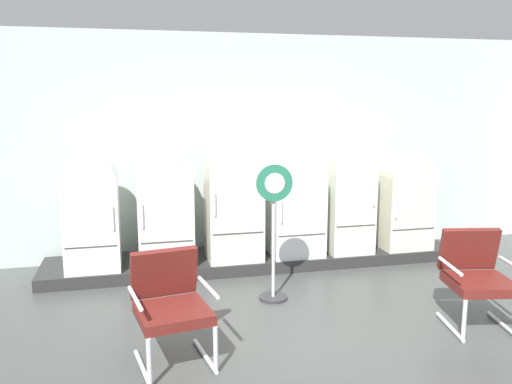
{
  "coord_description": "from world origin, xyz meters",
  "views": [
    {
      "loc": [
        -1.56,
        -3.63,
        2.24
      ],
      "look_at": [
        -0.07,
        2.75,
        1.05
      ],
      "focal_mm": 36.84,
      "sensor_mm": 36.0,
      "label": 1
    }
  ],
  "objects_px": {
    "refrigerator_0": "(91,208)",
    "armchair_left": "(170,301)",
    "refrigerator_3": "(294,200)",
    "refrigerator_4": "(348,189)",
    "armchair_right": "(476,274)",
    "sign_stand": "(274,239)",
    "refrigerator_1": "(164,203)",
    "refrigerator_5": "(402,197)",
    "refrigerator_2": "(234,193)"
  },
  "relations": [
    {
      "from": "refrigerator_3",
      "to": "armchair_left",
      "type": "xyz_separation_m",
      "value": [
        -1.81,
        -2.3,
        -0.36
      ]
    },
    {
      "from": "refrigerator_0",
      "to": "refrigerator_3",
      "type": "distance_m",
      "value": 2.59
    },
    {
      "from": "refrigerator_3",
      "to": "armchair_right",
      "type": "relative_size",
      "value": 1.49
    },
    {
      "from": "refrigerator_0",
      "to": "refrigerator_3",
      "type": "relative_size",
      "value": 1.02
    },
    {
      "from": "armchair_right",
      "to": "sign_stand",
      "type": "xyz_separation_m",
      "value": [
        -1.77,
        1.08,
        0.17
      ]
    },
    {
      "from": "sign_stand",
      "to": "armchair_right",
      "type": "bearing_deg",
      "value": -31.49
    },
    {
      "from": "armchair_right",
      "to": "sign_stand",
      "type": "distance_m",
      "value": 2.08
    },
    {
      "from": "refrigerator_3",
      "to": "sign_stand",
      "type": "xyz_separation_m",
      "value": [
        -0.6,
        -1.18,
        -0.18
      ]
    },
    {
      "from": "refrigerator_1",
      "to": "sign_stand",
      "type": "bearing_deg",
      "value": -46.38
    },
    {
      "from": "refrigerator_1",
      "to": "refrigerator_3",
      "type": "bearing_deg",
      "value": 0.6
    },
    {
      "from": "refrigerator_4",
      "to": "armchair_left",
      "type": "relative_size",
      "value": 1.71
    },
    {
      "from": "refrigerator_0",
      "to": "sign_stand",
      "type": "distance_m",
      "value": 2.3
    },
    {
      "from": "refrigerator_1",
      "to": "refrigerator_4",
      "type": "relative_size",
      "value": 0.91
    },
    {
      "from": "refrigerator_4",
      "to": "armchair_right",
      "type": "height_order",
      "value": "refrigerator_4"
    },
    {
      "from": "refrigerator_1",
      "to": "refrigerator_2",
      "type": "relative_size",
      "value": 0.89
    },
    {
      "from": "refrigerator_0",
      "to": "armchair_left",
      "type": "bearing_deg",
      "value": -70.92
    },
    {
      "from": "refrigerator_2",
      "to": "armchair_right",
      "type": "distance_m",
      "value": 3.02
    },
    {
      "from": "refrigerator_4",
      "to": "refrigerator_1",
      "type": "bearing_deg",
      "value": 179.45
    },
    {
      "from": "refrigerator_3",
      "to": "refrigerator_5",
      "type": "relative_size",
      "value": 1.04
    },
    {
      "from": "refrigerator_3",
      "to": "armchair_left",
      "type": "distance_m",
      "value": 2.95
    },
    {
      "from": "armchair_left",
      "to": "refrigerator_5",
      "type": "bearing_deg",
      "value": 34.13
    },
    {
      "from": "refrigerator_2",
      "to": "refrigerator_5",
      "type": "distance_m",
      "value": 2.42
    },
    {
      "from": "refrigerator_4",
      "to": "refrigerator_0",
      "type": "bearing_deg",
      "value": -179.95
    },
    {
      "from": "refrigerator_3",
      "to": "sign_stand",
      "type": "bearing_deg",
      "value": -117.01
    },
    {
      "from": "refrigerator_1",
      "to": "sign_stand",
      "type": "xyz_separation_m",
      "value": [
        1.11,
        -1.17,
        -0.22
      ]
    },
    {
      "from": "refrigerator_2",
      "to": "sign_stand",
      "type": "relative_size",
      "value": 1.07
    },
    {
      "from": "refrigerator_1",
      "to": "sign_stand",
      "type": "height_order",
      "value": "refrigerator_1"
    },
    {
      "from": "refrigerator_1",
      "to": "refrigerator_3",
      "type": "height_order",
      "value": "refrigerator_1"
    },
    {
      "from": "refrigerator_1",
      "to": "armchair_right",
      "type": "relative_size",
      "value": 1.55
    },
    {
      "from": "refrigerator_5",
      "to": "refrigerator_4",
      "type": "bearing_deg",
      "value": -177.42
    },
    {
      "from": "refrigerator_2",
      "to": "refrigerator_4",
      "type": "height_order",
      "value": "refrigerator_2"
    },
    {
      "from": "sign_stand",
      "to": "refrigerator_4",
      "type": "bearing_deg",
      "value": 40.36
    },
    {
      "from": "refrigerator_0",
      "to": "sign_stand",
      "type": "bearing_deg",
      "value": -29.76
    },
    {
      "from": "armchair_left",
      "to": "refrigerator_4",
      "type": "bearing_deg",
      "value": 41.52
    },
    {
      "from": "refrigerator_0",
      "to": "refrigerator_5",
      "type": "relative_size",
      "value": 1.05
    },
    {
      "from": "armchair_left",
      "to": "sign_stand",
      "type": "xyz_separation_m",
      "value": [
        1.21,
        1.12,
        0.17
      ]
    },
    {
      "from": "sign_stand",
      "to": "refrigerator_2",
      "type": "bearing_deg",
      "value": 101.76
    },
    {
      "from": "refrigerator_4",
      "to": "armchair_right",
      "type": "relative_size",
      "value": 1.71
    },
    {
      "from": "refrigerator_1",
      "to": "armchair_right",
      "type": "xyz_separation_m",
      "value": [
        2.88,
        -2.25,
        -0.39
      ]
    },
    {
      "from": "refrigerator_5",
      "to": "refrigerator_1",
      "type": "bearing_deg",
      "value": -179.76
    },
    {
      "from": "refrigerator_1",
      "to": "refrigerator_5",
      "type": "distance_m",
      "value": 3.29
    },
    {
      "from": "refrigerator_2",
      "to": "refrigerator_4",
      "type": "distance_m",
      "value": 1.58
    },
    {
      "from": "refrigerator_2",
      "to": "refrigerator_4",
      "type": "xyz_separation_m",
      "value": [
        1.58,
        0.02,
        -0.01
      ]
    },
    {
      "from": "refrigerator_4",
      "to": "sign_stand",
      "type": "bearing_deg",
      "value": -139.64
    },
    {
      "from": "armchair_left",
      "to": "sign_stand",
      "type": "distance_m",
      "value": 1.66
    },
    {
      "from": "refrigerator_1",
      "to": "refrigerator_4",
      "type": "xyz_separation_m",
      "value": [
        2.45,
        -0.02,
        0.09
      ]
    },
    {
      "from": "refrigerator_0",
      "to": "refrigerator_5",
      "type": "bearing_deg",
      "value": 0.56
    },
    {
      "from": "refrigerator_3",
      "to": "refrigerator_4",
      "type": "distance_m",
      "value": 0.75
    },
    {
      "from": "refrigerator_3",
      "to": "armchair_right",
      "type": "height_order",
      "value": "refrigerator_3"
    },
    {
      "from": "refrigerator_1",
      "to": "refrigerator_2",
      "type": "distance_m",
      "value": 0.88
    }
  ]
}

